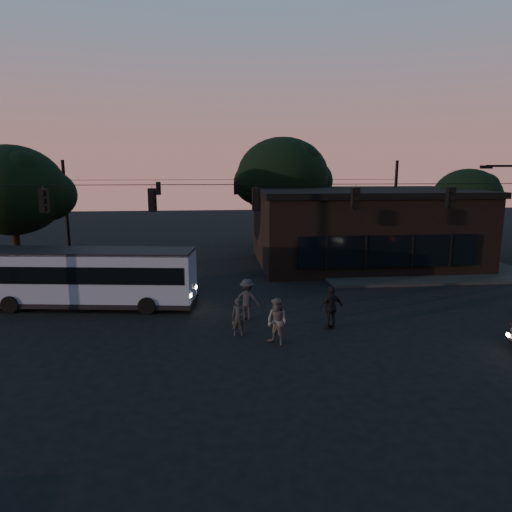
{
  "coord_description": "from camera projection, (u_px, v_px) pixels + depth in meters",
  "views": [
    {
      "loc": [
        -1.98,
        -16.1,
        6.92
      ],
      "look_at": [
        0.0,
        4.0,
        3.0
      ],
      "focal_mm": 32.0,
      "sensor_mm": 36.0,
      "label": 1
    }
  ],
  "objects": [
    {
      "name": "ground",
      "position": [
        266.0,
        354.0,
        17.24
      ],
      "size": [
        120.0,
        120.0,
        0.0
      ],
      "primitive_type": "plane",
      "color": "black",
      "rests_on": "ground"
    },
    {
      "name": "sidewalk_far_right",
      "position": [
        412.0,
        267.0,
        32.06
      ],
      "size": [
        14.0,
        10.0,
        0.15
      ],
      "primitive_type": "cube",
      "color": "black",
      "rests_on": "ground"
    },
    {
      "name": "sidewalk_far_left",
      "position": [
        26.0,
        275.0,
        29.56
      ],
      "size": [
        14.0,
        10.0,
        0.15
      ],
      "primitive_type": "cube",
      "color": "black",
      "rests_on": "ground"
    },
    {
      "name": "building",
      "position": [
        363.0,
        227.0,
        33.2
      ],
      "size": [
        15.4,
        10.41,
        5.4
      ],
      "color": "black",
      "rests_on": "ground"
    },
    {
      "name": "tree_behind",
      "position": [
        283.0,
        177.0,
        37.94
      ],
      "size": [
        7.6,
        7.6,
        9.43
      ],
      "color": "black",
      "rests_on": "ground"
    },
    {
      "name": "tree_right",
      "position": [
        467.0,
        197.0,
        35.68
      ],
      "size": [
        5.2,
        5.2,
        6.86
      ],
      "color": "black",
      "rests_on": "ground"
    },
    {
      "name": "tree_left",
      "position": [
        11.0,
        190.0,
        27.53
      ],
      "size": [
        6.4,
        6.4,
        8.3
      ],
      "color": "black",
      "rests_on": "ground"
    },
    {
      "name": "signal_rig_near",
      "position": [
        256.0,
        224.0,
        20.3
      ],
      "size": [
        26.24,
        0.3,
        7.5
      ],
      "color": "black",
      "rests_on": "ground"
    },
    {
      "name": "signal_rig_far",
      "position": [
        236.0,
        203.0,
        35.98
      ],
      "size": [
        26.24,
        0.3,
        7.5
      ],
      "color": "black",
      "rests_on": "ground"
    },
    {
      "name": "bus",
      "position": [
        91.0,
        275.0,
        22.83
      ],
      "size": [
        10.59,
        3.72,
        2.92
      ],
      "rotation": [
        0.0,
        0.0,
        -0.13
      ],
      "color": "gray",
      "rests_on": "ground"
    },
    {
      "name": "pedestrian_a",
      "position": [
        238.0,
        317.0,
        18.99
      ],
      "size": [
        0.58,
        0.39,
        1.59
      ],
      "primitive_type": "imported",
      "rotation": [
        0.0,
        0.0,
        -0.01
      ],
      "color": "black",
      "rests_on": "ground"
    },
    {
      "name": "pedestrian_b",
      "position": [
        277.0,
        322.0,
        18.0
      ],
      "size": [
        1.14,
        1.16,
        1.88
      ],
      "primitive_type": "imported",
      "rotation": [
        0.0,
        0.0,
        -0.84
      ],
      "color": "#4F4948",
      "rests_on": "ground"
    },
    {
      "name": "pedestrian_c",
      "position": [
        331.0,
        307.0,
        19.77
      ],
      "size": [
        1.21,
        0.78,
        1.92
      ],
      "primitive_type": "imported",
      "rotation": [
        0.0,
        0.0,
        3.44
      ],
      "color": "black",
      "rests_on": "ground"
    },
    {
      "name": "pedestrian_d",
      "position": [
        247.0,
        299.0,
        21.04
      ],
      "size": [
        1.39,
        1.04,
        1.91
      ],
      "primitive_type": "imported",
      "rotation": [
        0.0,
        0.0,
        2.85
      ],
      "color": "black",
      "rests_on": "ground"
    }
  ]
}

